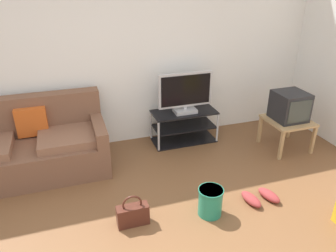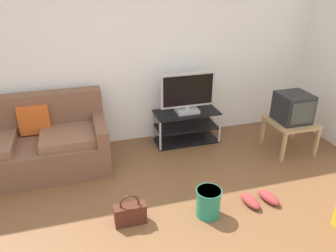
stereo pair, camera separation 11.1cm
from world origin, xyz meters
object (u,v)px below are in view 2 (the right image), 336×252
crt_tv (293,108)px  handbag (130,213)px  cleaning_bucket (208,202)px  sneakers_pair (259,199)px  side_table (291,125)px  tv_stand (186,126)px  flat_tv (188,93)px  couch (30,145)px

crt_tv → handbag: size_ratio=1.21×
cleaning_bucket → sneakers_pair: size_ratio=0.75×
side_table → sneakers_pair: size_ratio=1.40×
tv_stand → cleaning_bucket: (-0.31, -1.59, -0.07)m
tv_stand → handbag: tv_stand is taller
sneakers_pair → cleaning_bucket: bearing=-178.0°
handbag → tv_stand: bearing=53.7°
flat_tv → crt_tv: (1.27, -0.60, -0.12)m
couch → crt_tv: couch is taller
couch → side_table: bearing=-8.1°
side_table → crt_tv: (0.00, 0.02, 0.25)m
handbag → sneakers_pair: 1.39m
flat_tv → crt_tv: size_ratio=1.87×
flat_tv → handbag: flat_tv is taller
flat_tv → couch: bearing=-176.0°
side_table → sneakers_pair: side_table is taller
handbag → cleaning_bucket: (0.78, -0.10, 0.04)m
tv_stand → flat_tv: 0.51m
flat_tv → crt_tv: 1.41m
side_table → handbag: bearing=-160.3°
flat_tv → crt_tv: flat_tv is taller
sneakers_pair → flat_tv: bearing=100.9°
side_table → cleaning_bucket: bearing=-149.1°
flat_tv → cleaning_bucket: (-0.31, -1.56, -0.58)m
couch → tv_stand: bearing=4.6°
tv_stand → side_table: bearing=-26.9°
couch → cleaning_bucket: (1.77, -1.42, -0.17)m
sneakers_pair → side_table: bearing=43.5°
tv_stand → cleaning_bucket: size_ratio=3.02×
cleaning_bucket → crt_tv: bearing=31.3°
couch → crt_tv: (3.35, -0.46, 0.30)m
handbag → couch: bearing=126.9°
side_table → handbag: (-2.36, -0.84, -0.25)m
handbag → cleaning_bucket: bearing=-7.2°
crt_tv → sneakers_pair: (-0.97, -0.94, -0.58)m
flat_tv → handbag: size_ratio=2.26×
handbag → sneakers_pair: (1.39, -0.08, -0.07)m
side_table → tv_stand: bearing=153.1°
crt_tv → sneakers_pair: crt_tv is taller
couch → side_table: couch is taller
crt_tv → cleaning_bucket: crt_tv is taller
couch → handbag: size_ratio=5.45×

